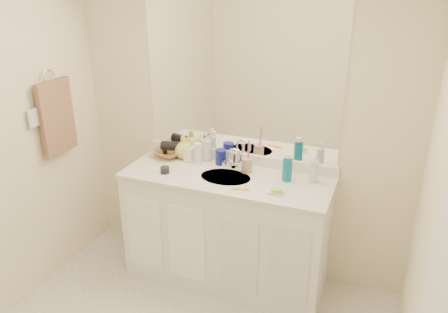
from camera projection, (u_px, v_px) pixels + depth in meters
wall_back at (240, 123)px, 3.27m from camera, size 2.60×0.02×2.40m
wall_right at (441, 257)px, 1.71m from camera, size 0.02×2.60×2.40m
vanity_cabinet at (226, 230)px, 3.33m from camera, size 1.50×0.55×0.85m
countertop at (227, 178)px, 3.16m from camera, size 1.52×0.57×0.03m
backsplash at (239, 158)px, 3.36m from camera, size 1.52×0.03×0.08m
sink_basin at (226, 178)px, 3.14m from camera, size 0.37×0.37×0.02m
faucet at (234, 161)px, 3.27m from camera, size 0.02×0.02×0.11m
mirror at (240, 75)px, 3.12m from camera, size 1.48×0.01×1.20m
blue_mug at (221, 157)px, 3.33m from camera, size 0.11×0.11×0.12m
tan_cup at (247, 165)px, 3.19m from camera, size 0.10×0.10×0.11m
toothbrush at (248, 153)px, 3.15m from camera, size 0.03×0.04×0.21m
mouthwash_bottle at (287, 170)px, 3.05m from camera, size 0.08×0.08×0.16m
clear_pump_bottle at (313, 171)px, 3.03m from camera, size 0.06×0.06×0.15m
soap_dish at (276, 193)px, 2.89m from camera, size 0.10×0.08×0.01m
green_soap at (277, 190)px, 2.88m from camera, size 0.07×0.06×0.02m
orange_comb at (241, 189)px, 2.95m from camera, size 0.13×0.05×0.01m
dark_jar at (165, 170)px, 3.19m from camera, size 0.08×0.08×0.05m
extra_white_bottle at (198, 154)px, 3.32m from camera, size 0.06×0.06×0.17m
soap_bottle_white at (207, 147)px, 3.38m from camera, size 0.09×0.09×0.22m
soap_bottle_cream at (189, 152)px, 3.38m from camera, size 0.07×0.07×0.15m
soap_bottle_yellow at (184, 147)px, 3.43m from camera, size 0.16×0.16×0.18m
wicker_basket at (169, 153)px, 3.48m from camera, size 0.29×0.29×0.06m
hair_dryer at (171, 146)px, 3.45m from camera, size 0.16×0.10×0.07m
towel_ring at (48, 77)px, 3.11m from camera, size 0.01×0.11×0.11m
hand_towel at (57, 117)px, 3.22m from camera, size 0.04×0.32×0.55m
switch_plate at (33, 118)px, 3.04m from camera, size 0.01×0.08×0.13m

